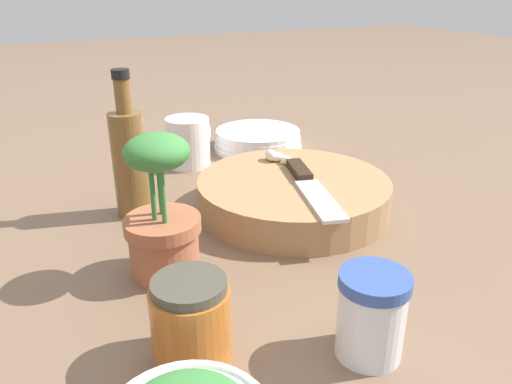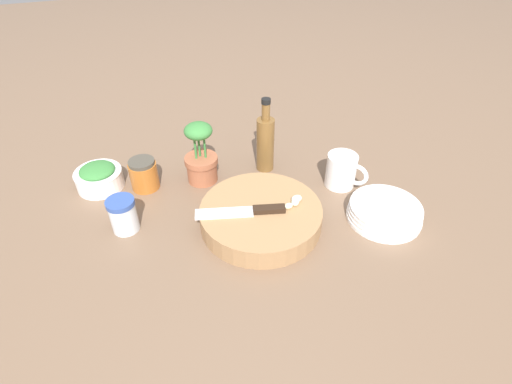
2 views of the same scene
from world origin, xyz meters
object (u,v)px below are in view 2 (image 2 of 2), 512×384
object	(u,v)px
chef_knife	(246,211)
plate_stack	(385,212)
potted_herb	(201,158)
honey_jar	(144,174)
garlic_cloves	(294,201)
coffee_mug	(342,171)
cutting_board	(261,216)
herb_bowl	(99,177)
oil_bottle	(265,142)
spice_jar	(123,215)

from	to	relation	value
chef_knife	plate_stack	world-z (taller)	chef_knife
potted_herb	honey_jar	bearing A→B (deg)	172.28
garlic_cloves	coffee_mug	distance (m)	0.20
cutting_board	honey_jar	xyz separation A→B (m)	(-0.24, 0.25, 0.02)
garlic_cloves	plate_stack	bearing A→B (deg)	-18.85
coffee_mug	cutting_board	bearing A→B (deg)	-164.22
herb_bowl	coffee_mug	xyz separation A→B (m)	(0.61, -0.22, 0.01)
honey_jar	potted_herb	distance (m)	0.16
cutting_board	garlic_cloves	xyz separation A→B (m)	(0.08, -0.01, 0.03)
chef_knife	oil_bottle	world-z (taller)	oil_bottle
garlic_cloves	honey_jar	world-z (taller)	honey_jar
coffee_mug	herb_bowl	bearing A→B (deg)	160.46
herb_bowl	coffee_mug	distance (m)	0.65
garlic_cloves	herb_bowl	size ratio (longest dim) A/B	0.42
plate_stack	potted_herb	bearing A→B (deg)	140.29
honey_jar	oil_bottle	world-z (taller)	oil_bottle
cutting_board	plate_stack	distance (m)	0.30
coffee_mug	potted_herb	size ratio (longest dim) A/B	0.60
chef_knife	herb_bowl	xyz separation A→B (m)	(-0.31, 0.29, -0.02)
chef_knife	potted_herb	distance (m)	0.23
coffee_mug	plate_stack	distance (m)	0.16
cutting_board	plate_stack	bearing A→B (deg)	-16.40
chef_knife	potted_herb	size ratio (longest dim) A/B	1.20
garlic_cloves	spice_jar	size ratio (longest dim) A/B	0.61
herb_bowl	spice_jar	distance (m)	0.20
cutting_board	potted_herb	size ratio (longest dim) A/B	1.67
plate_stack	oil_bottle	size ratio (longest dim) A/B	0.84
cutting_board	honey_jar	world-z (taller)	honey_jar
coffee_mug	plate_stack	size ratio (longest dim) A/B	0.57
spice_jar	chef_knife	bearing A→B (deg)	-20.50
herb_bowl	oil_bottle	distance (m)	0.45
chef_knife	plate_stack	size ratio (longest dim) A/B	1.15
cutting_board	oil_bottle	size ratio (longest dim) A/B	1.35
garlic_cloves	coffee_mug	world-z (taller)	coffee_mug
oil_bottle	potted_herb	bearing A→B (deg)	177.88
oil_bottle	chef_knife	bearing A→B (deg)	-121.15
potted_herb	oil_bottle	bearing A→B (deg)	-2.12
garlic_cloves	herb_bowl	xyz separation A→B (m)	(-0.43, 0.30, -0.03)
cutting_board	coffee_mug	size ratio (longest dim) A/B	2.79
garlic_cloves	honey_jar	size ratio (longest dim) A/B	0.62
coffee_mug	plate_stack	world-z (taller)	coffee_mug
chef_knife	herb_bowl	size ratio (longest dim) A/B	1.67
cutting_board	plate_stack	size ratio (longest dim) A/B	1.60
herb_bowl	spice_jar	bearing A→B (deg)	-76.63
garlic_cloves	plate_stack	size ratio (longest dim) A/B	0.29
cutting_board	oil_bottle	xyz separation A→B (m)	(0.10, 0.22, 0.06)
cutting_board	garlic_cloves	world-z (taller)	garlic_cloves
garlic_cloves	potted_herb	size ratio (longest dim) A/B	0.30
herb_bowl	potted_herb	xyz separation A→B (m)	(0.27, -0.06, 0.04)
garlic_cloves	potted_herb	distance (m)	0.29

